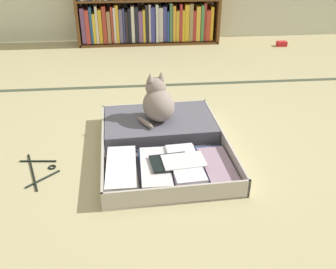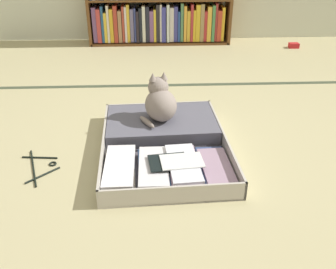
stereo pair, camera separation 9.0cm
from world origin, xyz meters
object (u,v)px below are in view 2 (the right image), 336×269
(small_red_pouch, at_px, (294,45))
(bookshelf, at_px, (158,1))
(clothes_hanger, at_px, (40,166))
(open_suitcase, at_px, (163,141))
(black_cat, at_px, (160,102))

(small_red_pouch, bearing_deg, bookshelf, 169.24)
(small_red_pouch, bearing_deg, clothes_hanger, -134.62)
(clothes_hanger, distance_m, small_red_pouch, 3.01)
(open_suitcase, distance_m, black_cat, 0.24)
(black_cat, bearing_deg, clothes_hanger, -152.07)
(bookshelf, relative_size, clothes_hanger, 4.35)
(bookshelf, relative_size, open_suitcase, 1.56)
(open_suitcase, distance_m, small_red_pouch, 2.44)
(clothes_hanger, bearing_deg, bookshelf, 73.85)
(bookshelf, distance_m, black_cat, 2.07)
(open_suitcase, bearing_deg, black_cat, 93.61)
(open_suitcase, relative_size, small_red_pouch, 9.62)
(open_suitcase, bearing_deg, bookshelf, 89.20)
(bookshelf, relative_size, small_red_pouch, 15.04)
(black_cat, xyz_separation_m, clothes_hanger, (-0.66, -0.35, -0.21))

